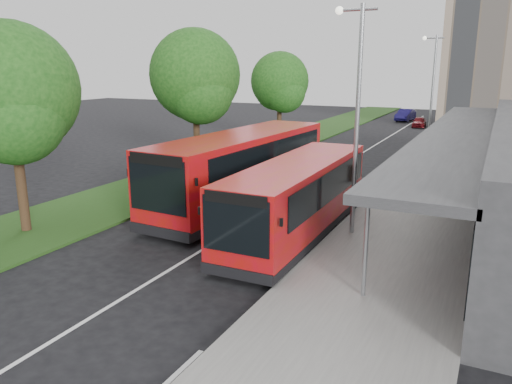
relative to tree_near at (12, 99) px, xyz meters
The scene contains 16 objects.
ground 9.10m from the tree_near, 22.80° to the left, with size 120.00×120.00×0.00m, color black.
pavement 26.83m from the tree_near, 60.44° to the left, with size 5.00×80.00×0.15m, color gray.
grass_verge 23.47m from the tree_near, 89.97° to the left, with size 5.00×80.00×0.10m, color #214215.
lane_centre_line 19.90m from the tree_near, 68.66° to the left, with size 0.12×70.00×0.01m, color silver.
kerb_dashes 24.76m from the tree_near, 64.83° to the left, with size 0.12×56.00×0.01m.
tree_near is the anchor object (origin of this frame).
tree_mid 12.00m from the tree_near, 90.00° to the left, with size 5.10×5.10×8.19m.
tree_far 24.00m from the tree_near, 90.00° to the left, with size 4.51×4.51×7.21m.
lamp_post_near 12.18m from the tree_near, 23.97° to the left, with size 1.44×0.28×8.00m.
lamp_post_far 27.32m from the tree_near, 65.96° to the left, with size 1.44×0.28×8.00m.
bus_main 10.84m from the tree_near, 23.82° to the left, with size 2.67×9.84×2.77m.
bus_second 9.46m from the tree_near, 50.40° to the left, with size 3.56×11.60×3.25m.
litter_bin 18.49m from the tree_near, 47.70° to the left, with size 0.45×0.45×0.82m, color #382017.
bollard 24.88m from the tree_near, 60.58° to the left, with size 0.14×0.14×0.90m, color yellow.
car_near 41.84m from the tree_near, 78.51° to the left, with size 1.26×3.12×1.06m, color #5F0D13.
car_far 46.70m from the tree_near, 82.62° to the left, with size 1.41×4.05×1.34m, color navy.
Camera 1 is at (8.72, -15.31, 6.16)m, focal length 35.00 mm.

